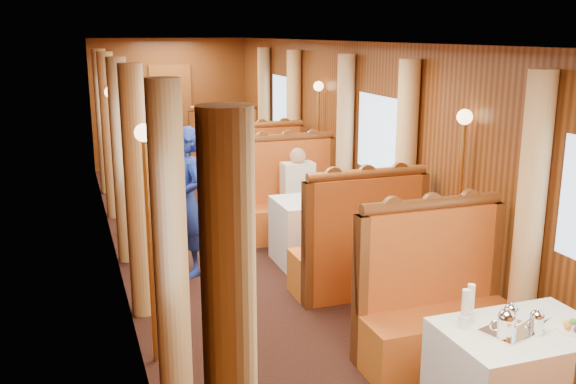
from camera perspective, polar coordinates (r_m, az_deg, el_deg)
name	(u,v)px	position (r m, az deg, el deg)	size (l,w,h in m)	color
floor	(259,268)	(7.35, -2.58, -6.78)	(3.00, 12.00, 0.01)	black
ceiling	(257,43)	(6.87, -2.81, 13.10)	(3.00, 12.00, 0.01)	silver
wall_far	(171,104)	(12.81, -10.38, 7.72)	(3.00, 2.50, 0.01)	brown
wall_left	(116,170)	(6.75, -15.01, 1.92)	(12.00, 2.50, 0.01)	brown
wall_right	(381,152)	(7.56, 8.31, 3.52)	(12.00, 2.50, 0.01)	brown
doorway_far	(172,117)	(12.81, -10.31, 6.60)	(0.80, 0.04, 2.00)	brown
table_near	(519,381)	(4.66, 19.82, -15.51)	(1.05, 0.72, 0.75)	white
banquette_near_aft	(436,312)	(5.37, 13.04, -10.38)	(1.30, 0.55, 1.34)	#A83012
table_mid	(321,230)	(7.46, 2.93, -3.42)	(1.05, 0.72, 0.75)	white
banquette_mid_fwd	(358,254)	(6.56, 6.25, -5.51)	(1.30, 0.55, 1.34)	#A83012
banquette_mid_aft	(292,205)	(8.36, 0.34, -1.13)	(1.30, 0.55, 1.34)	#A83012
table_far	(242,170)	(10.68, -4.09, 1.92)	(1.05, 0.72, 0.75)	white
banquette_far_fwd	(260,181)	(9.72, -2.54, 1.02)	(1.30, 0.55, 1.34)	#A83012
banquette_far_aft	(227,157)	(11.63, -5.40, 3.15)	(1.30, 0.55, 1.34)	#A83012
tea_tray	(511,331)	(4.42, 19.22, -11.58)	(0.34, 0.26, 0.01)	silver
teapot_left	(506,328)	(4.29, 18.78, -11.38)	(0.18, 0.14, 0.15)	silver
teapot_right	(536,325)	(4.42, 21.20, -10.98)	(0.15, 0.11, 0.12)	silver
teapot_back	(510,318)	(4.47, 19.16, -10.54)	(0.15, 0.11, 0.12)	silver
fruit_plate	(575,328)	(4.58, 24.14, -10.96)	(0.23, 0.23, 0.05)	white
cup_inboard	(465,313)	(4.35, 15.45, -10.31)	(0.08, 0.08, 0.26)	white
cup_outboard	(470,307)	(4.44, 15.89, -9.82)	(0.08, 0.08, 0.26)	white
rose_vase_mid	(319,184)	(7.32, 2.80, 0.73)	(0.06, 0.06, 0.36)	silver
rose_vase_far	(242,138)	(10.55, -4.11, 4.83)	(0.06, 0.06, 0.36)	silver
window_left_near	(172,267)	(3.33, -10.25, -6.58)	(1.20, 0.90, 0.01)	#91ADD3
curtain_left_near_b	(171,264)	(4.17, -10.36, -6.35)	(0.22, 0.22, 2.35)	#DEAF71
curtain_right_near_b	(529,223)	(5.29, 20.64, -2.63)	(0.22, 0.22, 2.35)	#DEAF71
window_left_mid	(117,150)	(6.71, -14.99, 3.60)	(1.20, 0.90, 0.01)	#91ADD3
curtain_left_mid_a	(137,194)	(6.01, -13.25, -0.15)	(0.22, 0.22, 2.35)	#DEAF71
curtain_left_mid_b	(122,162)	(7.53, -14.53, 2.60)	(0.22, 0.22, 2.35)	#DEAF71
window_right_mid	(381,135)	(7.52, 8.26, 5.01)	(1.20, 0.90, 0.01)	#91ADD3
curtain_right_mid_a	(405,173)	(6.84, 10.37, 1.70)	(0.22, 0.22, 2.35)	#DEAF71
curtain_right_mid_b	(345,148)	(8.21, 5.05, 3.92)	(0.22, 0.22, 2.35)	#DEAF71
window_left_far	(98,111)	(10.17, -16.54, 6.91)	(1.20, 0.90, 0.01)	#91ADD3
curtain_left_far_a	(110,136)	(9.44, -15.55, 4.78)	(0.22, 0.22, 2.35)	#DEAF71
curtain_left_far_b	(103,122)	(10.98, -16.11, 5.98)	(0.22, 0.22, 2.35)	#DEAF71
window_right_far	(284,104)	(10.72, -0.36, 7.83)	(1.20, 0.90, 0.01)	#91ADD3
curtain_right_far_a	(294,127)	(9.99, 0.51, 5.78)	(0.22, 0.22, 2.35)	#DEAF71
curtain_right_far_b	(264,115)	(11.46, -2.12, 6.84)	(0.22, 0.22, 2.35)	#DEAF71
sconce_left_fore	(147,197)	(5.02, -12.42, -0.42)	(0.14, 0.14, 1.95)	#BF8C3F
sconce_right_fore	(461,172)	(6.00, 15.13, 1.76)	(0.14, 0.14, 1.95)	#BF8C3F
sconce_left_aft	(113,132)	(8.45, -15.32, 5.20)	(0.14, 0.14, 1.95)	#BF8C3F
sconce_right_aft	(318,122)	(9.07, 2.69, 6.26)	(0.14, 0.14, 1.95)	#BF8C3F
steward	(185,202)	(7.05, -9.12, -0.87)	(0.60, 0.39, 1.64)	navy
passenger	(299,185)	(8.05, 0.94, 0.61)	(0.40, 0.44, 0.76)	beige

